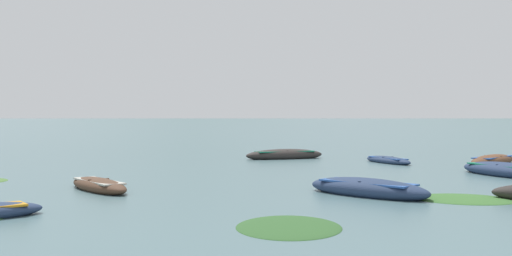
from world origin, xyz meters
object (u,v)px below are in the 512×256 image
rowboat_2 (285,155)px  rowboat_5 (506,171)px  rowboat_7 (367,189)px  rowboat_1 (99,185)px  rowboat_4 (388,160)px  rowboat_6 (493,160)px

rowboat_2 → rowboat_5: (7.83, -9.75, -0.01)m
rowboat_5 → rowboat_7: size_ratio=1.26×
rowboat_5 → rowboat_1: bearing=-165.7°
rowboat_1 → rowboat_5: rowboat_5 is taller
rowboat_5 → rowboat_4: bearing=114.0°
rowboat_1 → rowboat_6: bearing=29.0°
rowboat_1 → rowboat_2: size_ratio=0.74×
rowboat_7 → rowboat_6: bearing=51.1°
rowboat_1 → rowboat_6: size_ratio=0.86×
rowboat_7 → rowboat_5: bearing=38.2°
rowboat_1 → rowboat_4: rowboat_1 is taller
rowboat_1 → rowboat_7: rowboat_7 is taller
rowboat_1 → rowboat_6: rowboat_6 is taller
rowboat_1 → rowboat_7: (8.19, -1.55, 0.04)m
rowboat_1 → rowboat_4: (12.10, 10.38, -0.02)m
rowboat_1 → rowboat_2: bearing=62.1°
rowboat_4 → rowboat_6: rowboat_6 is taller
rowboat_7 → rowboat_4: bearing=71.8°
rowboat_5 → rowboat_6: size_ratio=1.18×
rowboat_2 → rowboat_4: bearing=-33.1°
rowboat_5 → rowboat_6: 6.04m
rowboat_4 → rowboat_6: bearing=-10.1°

